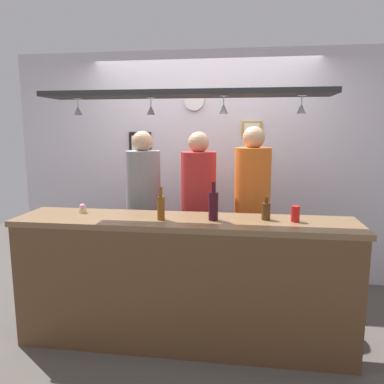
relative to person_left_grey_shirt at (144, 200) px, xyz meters
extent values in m
plane|color=#4C4742|center=(0.53, -0.37, -1.04)|extent=(8.00, 8.00, 0.00)
cube|color=silver|center=(0.53, 0.73, 0.26)|extent=(4.40, 0.06, 2.60)
cube|color=brown|center=(0.53, -0.72, -0.02)|extent=(2.70, 0.55, 0.04)
cube|color=brown|center=(0.53, -0.98, -0.54)|extent=(2.65, 0.04, 0.99)
cube|color=black|center=(0.53, -0.67, 0.96)|extent=(2.20, 0.36, 0.04)
cylinder|color=silver|center=(-0.35, -0.65, 0.94)|extent=(0.06, 0.06, 0.00)
cylinder|color=silver|center=(-0.35, -0.65, 0.91)|extent=(0.01, 0.01, 0.06)
cone|color=silver|center=(-0.35, -0.65, 0.85)|extent=(0.07, 0.07, 0.08)
cylinder|color=silver|center=(0.25, -0.64, 0.94)|extent=(0.06, 0.06, 0.00)
cylinder|color=silver|center=(0.25, -0.64, 0.91)|extent=(0.01, 0.01, 0.06)
cone|color=silver|center=(0.25, -0.64, 0.85)|extent=(0.07, 0.07, 0.08)
cylinder|color=silver|center=(0.83, -0.73, 0.94)|extent=(0.06, 0.06, 0.00)
cylinder|color=silver|center=(0.83, -0.73, 0.91)|extent=(0.01, 0.01, 0.06)
cone|color=silver|center=(0.83, -0.73, 0.85)|extent=(0.07, 0.07, 0.08)
cylinder|color=silver|center=(1.39, -0.69, 0.94)|extent=(0.06, 0.06, 0.00)
cylinder|color=silver|center=(1.39, -0.69, 0.91)|extent=(0.01, 0.01, 0.06)
cone|color=silver|center=(1.39, -0.69, 0.85)|extent=(0.07, 0.07, 0.08)
cube|color=#2D334C|center=(0.00, 0.00, -0.63)|extent=(0.17, 0.18, 0.82)
cylinder|color=gray|center=(0.00, 0.00, 0.13)|extent=(0.34, 0.34, 0.71)
sphere|color=tan|center=(0.00, 0.00, 0.58)|extent=(0.20, 0.20, 0.20)
cube|color=#2D334C|center=(0.55, 0.00, -0.63)|extent=(0.17, 0.18, 0.81)
cylinder|color=red|center=(0.55, 0.00, 0.13)|extent=(0.34, 0.34, 0.71)
sphere|color=tan|center=(0.55, 0.00, 0.57)|extent=(0.20, 0.20, 0.20)
cube|color=#2D334C|center=(1.07, 0.00, -0.62)|extent=(0.17, 0.18, 0.84)
cylinder|color=orange|center=(1.07, 0.00, 0.16)|extent=(0.34, 0.34, 0.73)
sphere|color=tan|center=(1.07, 0.00, 0.62)|extent=(0.21, 0.21, 0.21)
cylinder|color=#380F19|center=(0.76, -0.73, 0.11)|extent=(0.08, 0.08, 0.22)
cylinder|color=#380F19|center=(0.76, -0.73, 0.26)|extent=(0.03, 0.03, 0.08)
cylinder|color=brown|center=(0.35, -0.77, 0.09)|extent=(0.06, 0.06, 0.18)
cylinder|color=brown|center=(0.35, -0.77, 0.22)|extent=(0.03, 0.03, 0.08)
cylinder|color=#512D14|center=(1.16, -0.66, 0.06)|extent=(0.07, 0.07, 0.13)
cylinder|color=#512D14|center=(1.16, -0.66, 0.15)|extent=(0.03, 0.03, 0.05)
cylinder|color=red|center=(1.38, -0.69, 0.06)|extent=(0.07, 0.07, 0.12)
cylinder|color=beige|center=(-0.36, -0.63, 0.02)|extent=(0.06, 0.06, 0.04)
sphere|color=pink|center=(-0.36, -0.63, 0.05)|extent=(0.05, 0.05, 0.05)
cube|color=#B29338|center=(1.06, 0.68, 0.69)|extent=(0.22, 0.02, 0.18)
cube|color=white|center=(1.06, 0.67, 0.69)|extent=(0.17, 0.01, 0.14)
cube|color=black|center=(-0.22, 0.68, 0.49)|extent=(0.26, 0.02, 0.34)
cube|color=white|center=(-0.22, 0.67, 0.49)|extent=(0.20, 0.01, 0.26)
cube|color=#B29338|center=(1.09, 0.68, 0.40)|extent=(0.30, 0.02, 0.18)
cube|color=white|center=(1.09, 0.67, 0.40)|extent=(0.23, 0.01, 0.14)
cylinder|color=white|center=(0.42, 0.68, 1.01)|extent=(0.22, 0.03, 0.22)
camera|label=1|loc=(1.00, -3.57, 0.70)|focal=35.14mm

